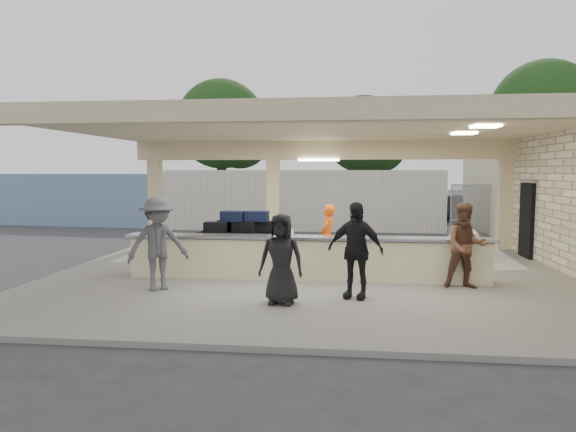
# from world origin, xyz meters

# --- Properties ---
(ground) EXTENTS (120.00, 120.00, 0.00)m
(ground) POSITION_xyz_m (0.00, 0.00, 0.00)
(ground) COLOR #2D2D2F
(ground) RESTS_ON ground
(pavilion) EXTENTS (12.01, 10.00, 3.55)m
(pavilion) POSITION_xyz_m (0.21, 0.66, 1.35)
(pavilion) COLOR slate
(pavilion) RESTS_ON ground
(baggage_counter) EXTENTS (8.20, 0.58, 0.98)m
(baggage_counter) POSITION_xyz_m (0.00, -0.50, 0.59)
(baggage_counter) COLOR beige
(baggage_counter) RESTS_ON pavilion
(luggage_cart) EXTENTS (2.53, 1.66, 1.43)m
(luggage_cart) POSITION_xyz_m (-1.80, 0.71, 0.87)
(luggage_cart) COLOR white
(luggage_cart) RESTS_ON pavilion
(drum_fan) EXTENTS (0.87, 0.58, 0.92)m
(drum_fan) POSITION_xyz_m (4.11, 2.54, 0.59)
(drum_fan) COLOR white
(drum_fan) RESTS_ON pavilion
(baggage_handler) EXTENTS (0.41, 0.63, 1.61)m
(baggage_handler) POSITION_xyz_m (0.43, 0.82, 0.90)
(baggage_handler) COLOR #FD5A0D
(baggage_handler) RESTS_ON pavilion
(passenger_a) EXTENTS (0.87, 0.39, 1.78)m
(passenger_a) POSITION_xyz_m (3.35, -1.01, 0.99)
(passenger_a) COLOR brown
(passenger_a) RESTS_ON pavilion
(passenger_b) EXTENTS (1.16, 0.71, 1.86)m
(passenger_b) POSITION_xyz_m (1.07, -2.09, 1.03)
(passenger_b) COLOR black
(passenger_b) RESTS_ON pavilion
(passenger_c) EXTENTS (1.27, 1.04, 1.91)m
(passenger_c) POSITION_xyz_m (-2.91, -1.87, 1.06)
(passenger_c) COLOR #4C4D52
(passenger_c) RESTS_ON pavilion
(passenger_d) EXTENTS (0.84, 0.40, 1.66)m
(passenger_d) POSITION_xyz_m (-0.28, -2.67, 0.93)
(passenger_d) COLOR black
(passenger_d) RESTS_ON pavilion
(car_white_a) EXTENTS (5.32, 4.02, 1.37)m
(car_white_a) POSITION_xyz_m (9.16, 12.01, 0.69)
(car_white_a) COLOR white
(car_white_a) RESTS_ON ground
(car_dark) EXTENTS (4.30, 2.82, 1.35)m
(car_dark) POSITION_xyz_m (6.96, 14.40, 0.68)
(car_dark) COLOR black
(car_dark) RESTS_ON ground
(container_white) EXTENTS (11.87, 2.39, 2.57)m
(container_white) POSITION_xyz_m (-1.01, 10.61, 1.29)
(container_white) COLOR white
(container_white) RESTS_ON ground
(container_blue) EXTENTS (9.41, 3.00, 2.41)m
(container_blue) POSITION_xyz_m (-11.23, 11.18, 1.20)
(container_blue) COLOR #7296B7
(container_blue) RESTS_ON ground
(tree_left) EXTENTS (6.60, 6.30, 9.00)m
(tree_left) POSITION_xyz_m (-7.68, 24.16, 5.59)
(tree_left) COLOR #382619
(tree_left) RESTS_ON ground
(tree_mid) EXTENTS (6.00, 5.60, 8.00)m
(tree_mid) POSITION_xyz_m (2.32, 26.16, 4.96)
(tree_mid) COLOR #382619
(tree_mid) RESTS_ON ground
(tree_right) EXTENTS (7.20, 7.00, 10.00)m
(tree_right) POSITION_xyz_m (14.32, 25.16, 6.21)
(tree_right) COLOR #382619
(tree_right) RESTS_ON ground
(adjacent_building) EXTENTS (6.00, 8.00, 3.20)m
(adjacent_building) POSITION_xyz_m (9.50, 10.00, 1.60)
(adjacent_building) COLOR beige
(adjacent_building) RESTS_ON ground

